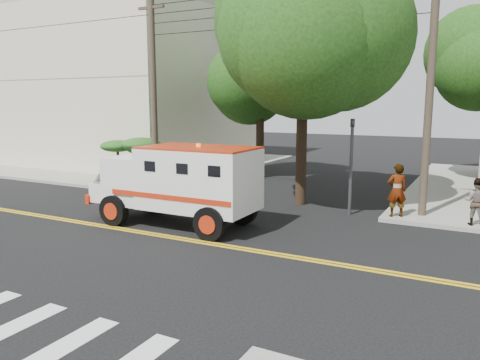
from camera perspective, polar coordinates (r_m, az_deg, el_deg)
The scene contains 13 objects.
ground at distance 14.75m, azimuth -7.30°, elevation -7.12°, with size 100.00×100.00×0.00m, color black.
sidewalk_nw at distance 33.38m, azimuth -12.92°, elevation 2.10°, with size 17.00×17.00×0.15m, color gray.
building_left at distance 35.59m, azimuth -14.10°, elevation 10.69°, with size 16.00×14.00×10.00m, color beige.
utility_pole_left at distance 22.31m, azimuth -10.48°, elevation 10.08°, with size 0.28×0.28×9.00m, color #382D23.
utility_pole_right at distance 17.82m, azimuth 22.11°, elevation 9.77°, with size 0.28×0.28×9.00m, color #382D23.
tree_main at distance 19.04m, azimuth 8.79°, elevation 18.44°, with size 6.08×5.70×9.85m.
tree_left at distance 25.77m, azimuth 2.96°, elevation 12.85°, with size 4.48×4.20×7.70m.
traffic_signal at distance 17.78m, azimuth 13.42°, elevation 2.86°, with size 0.15×0.18×3.60m.
accessibility_sign at distance 22.99m, azimuth -11.15°, elevation 2.20°, with size 0.45×0.10×2.02m.
palm_planter at distance 24.09m, azimuth -12.79°, elevation 3.14°, with size 3.52×2.63×2.36m.
armored_truck at distance 16.00m, azimuth -7.38°, elevation -0.06°, with size 6.05×2.49×2.75m.
pedestrian_a at distance 17.50m, azimuth 18.59°, elevation -1.21°, with size 0.69×0.46×1.90m, color gray.
pedestrian_b at distance 17.32m, azimuth 26.86°, elevation -2.37°, with size 0.77×0.60×1.59m, color gray.
Camera 1 is at (8.22, -11.51, 4.17)m, focal length 35.00 mm.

